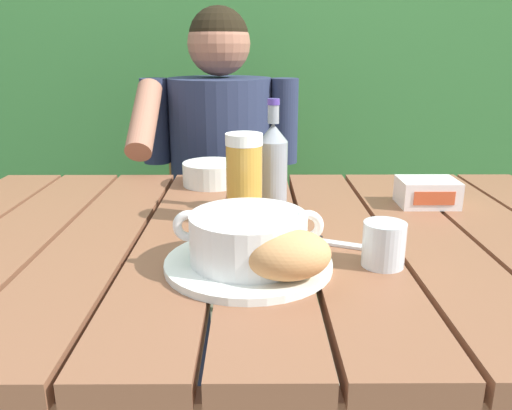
{
  "coord_description": "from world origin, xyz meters",
  "views": [
    {
      "loc": [
        -0.02,
        -0.89,
        1.1
      ],
      "look_at": [
        -0.01,
        -0.06,
        0.84
      ],
      "focal_mm": 36.0,
      "sensor_mm": 36.0,
      "label": 1
    }
  ],
  "objects_px": {
    "serving_plate": "(248,263)",
    "butter_tub": "(427,192)",
    "chair_near_diner": "(225,225)",
    "bread_roll": "(287,254)",
    "diner_bowl": "(212,174)",
    "table_knife": "(319,241)",
    "water_glass_small": "(384,244)",
    "beer_glass": "(244,179)",
    "beer_bottle": "(273,166)",
    "person_eating": "(220,174)",
    "soup_bowl": "(248,236)"
  },
  "relations": [
    {
      "from": "beer_bottle",
      "to": "diner_bowl",
      "type": "bearing_deg",
      "value": 123.54
    },
    {
      "from": "bread_roll",
      "to": "diner_bowl",
      "type": "relative_size",
      "value": 0.94
    },
    {
      "from": "butter_tub",
      "to": "person_eating",
      "type": "bearing_deg",
      "value": 133.03
    },
    {
      "from": "serving_plate",
      "to": "table_knife",
      "type": "xyz_separation_m",
      "value": [
        0.12,
        0.1,
        -0.0
      ]
    },
    {
      "from": "chair_near_diner",
      "to": "table_knife",
      "type": "height_order",
      "value": "chair_near_diner"
    },
    {
      "from": "beer_bottle",
      "to": "water_glass_small",
      "type": "height_order",
      "value": "beer_bottle"
    },
    {
      "from": "butter_tub",
      "to": "table_knife",
      "type": "relative_size",
      "value": 0.75
    },
    {
      "from": "table_knife",
      "to": "beer_glass",
      "type": "bearing_deg",
      "value": 139.32
    },
    {
      "from": "diner_bowl",
      "to": "beer_bottle",
      "type": "bearing_deg",
      "value": -56.46
    },
    {
      "from": "beer_bottle",
      "to": "person_eating",
      "type": "bearing_deg",
      "value": 104.72
    },
    {
      "from": "bread_roll",
      "to": "butter_tub",
      "type": "distance_m",
      "value": 0.51
    },
    {
      "from": "water_glass_small",
      "to": "diner_bowl",
      "type": "xyz_separation_m",
      "value": [
        -0.31,
        0.49,
        -0.01
      ]
    },
    {
      "from": "serving_plate",
      "to": "beer_bottle",
      "type": "bearing_deg",
      "value": 80.43
    },
    {
      "from": "person_eating",
      "to": "diner_bowl",
      "type": "height_order",
      "value": "person_eating"
    },
    {
      "from": "person_eating",
      "to": "water_glass_small",
      "type": "bearing_deg",
      "value": -69.72
    },
    {
      "from": "bread_roll",
      "to": "water_glass_small",
      "type": "height_order",
      "value": "bread_roll"
    },
    {
      "from": "bread_roll",
      "to": "table_knife",
      "type": "bearing_deg",
      "value": 67.82
    },
    {
      "from": "chair_near_diner",
      "to": "water_glass_small",
      "type": "xyz_separation_m",
      "value": [
        0.31,
        -1.04,
        0.33
      ]
    },
    {
      "from": "chair_near_diner",
      "to": "beer_bottle",
      "type": "bearing_deg",
      "value": -79.28
    },
    {
      "from": "beer_glass",
      "to": "beer_bottle",
      "type": "relative_size",
      "value": 0.75
    },
    {
      "from": "serving_plate",
      "to": "water_glass_small",
      "type": "height_order",
      "value": "water_glass_small"
    },
    {
      "from": "chair_near_diner",
      "to": "soup_bowl",
      "type": "bearing_deg",
      "value": -84.76
    },
    {
      "from": "serving_plate",
      "to": "butter_tub",
      "type": "bearing_deg",
      "value": 40.3
    },
    {
      "from": "butter_tub",
      "to": "chair_near_diner",
      "type": "bearing_deg",
      "value": 123.73
    },
    {
      "from": "butter_tub",
      "to": "table_knife",
      "type": "xyz_separation_m",
      "value": [
        -0.26,
        -0.22,
        -0.02
      ]
    },
    {
      "from": "soup_bowl",
      "to": "table_knife",
      "type": "height_order",
      "value": "soup_bowl"
    },
    {
      "from": "chair_near_diner",
      "to": "serving_plate",
      "type": "distance_m",
      "value": 1.09
    },
    {
      "from": "serving_plate",
      "to": "beer_glass",
      "type": "relative_size",
      "value": 1.5
    },
    {
      "from": "person_eating",
      "to": "diner_bowl",
      "type": "distance_m",
      "value": 0.35
    },
    {
      "from": "chair_near_diner",
      "to": "person_eating",
      "type": "bearing_deg",
      "value": -90.82
    },
    {
      "from": "chair_near_diner",
      "to": "butter_tub",
      "type": "distance_m",
      "value": 0.92
    },
    {
      "from": "person_eating",
      "to": "water_glass_small",
      "type": "distance_m",
      "value": 0.89
    },
    {
      "from": "chair_near_diner",
      "to": "water_glass_small",
      "type": "distance_m",
      "value": 1.13
    },
    {
      "from": "serving_plate",
      "to": "butter_tub",
      "type": "distance_m",
      "value": 0.5
    },
    {
      "from": "serving_plate",
      "to": "table_knife",
      "type": "bearing_deg",
      "value": 39.45
    },
    {
      "from": "water_glass_small",
      "to": "diner_bowl",
      "type": "relative_size",
      "value": 0.5
    },
    {
      "from": "bread_roll",
      "to": "diner_bowl",
      "type": "bearing_deg",
      "value": 104.97
    },
    {
      "from": "serving_plate",
      "to": "bread_roll",
      "type": "distance_m",
      "value": 0.1
    },
    {
      "from": "water_glass_small",
      "to": "soup_bowl",
      "type": "bearing_deg",
      "value": -178.7
    },
    {
      "from": "beer_glass",
      "to": "table_knife",
      "type": "height_order",
      "value": "beer_glass"
    },
    {
      "from": "chair_near_diner",
      "to": "diner_bowl",
      "type": "distance_m",
      "value": 0.63
    },
    {
      "from": "beer_bottle",
      "to": "table_knife",
      "type": "bearing_deg",
      "value": -67.44
    },
    {
      "from": "person_eating",
      "to": "serving_plate",
      "type": "distance_m",
      "value": 0.85
    },
    {
      "from": "beer_glass",
      "to": "beer_bottle",
      "type": "bearing_deg",
      "value": 49.76
    },
    {
      "from": "beer_bottle",
      "to": "beer_glass",
      "type": "bearing_deg",
      "value": -130.24
    },
    {
      "from": "beer_bottle",
      "to": "butter_tub",
      "type": "relative_size",
      "value": 1.9
    },
    {
      "from": "table_knife",
      "to": "serving_plate",
      "type": "bearing_deg",
      "value": -140.55
    },
    {
      "from": "beer_bottle",
      "to": "table_knife",
      "type": "xyz_separation_m",
      "value": [
        0.08,
        -0.18,
        -0.09
      ]
    },
    {
      "from": "soup_bowl",
      "to": "serving_plate",
      "type": "bearing_deg",
      "value": 90.0
    },
    {
      "from": "beer_bottle",
      "to": "table_knife",
      "type": "relative_size",
      "value": 1.43
    }
  ]
}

